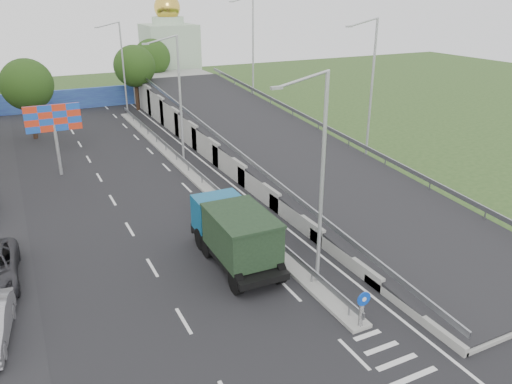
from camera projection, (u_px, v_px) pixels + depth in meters
ground at (395, 361)px, 19.22m from camera, size 160.00×160.00×0.00m
road_surface at (167, 197)px, 34.61m from camera, size 26.00×90.00×0.04m
median at (189, 172)px, 39.13m from camera, size 1.00×44.00×0.20m
overpass_ramp at (273, 140)px, 41.60m from camera, size 10.00×50.00×3.50m
median_guardrail at (188, 164)px, 38.89m from camera, size 0.09×44.00×0.71m
sign_bollard at (362, 309)px, 20.64m from camera, size 0.64×0.23×1.67m
lamp_post_near at (319, 172)px, 22.08m from camera, size 2.74×0.18×10.08m
lamp_post_mid at (178, 95)px, 38.71m from camera, size 2.74×0.18×10.08m
lamp_post_far at (121, 64)px, 55.33m from camera, size 2.74×0.18×10.08m
blue_wall at (80, 99)px, 60.34m from camera, size 30.00×0.50×2.40m
church at (170, 51)px, 71.23m from camera, size 7.00×7.00×13.80m
billboard at (54, 122)px, 37.22m from camera, size 4.00×0.24×5.50m
tree_left_mid at (27, 85)px, 46.41m from camera, size 4.80×4.80×7.60m
tree_median_far at (134, 66)px, 58.01m from camera, size 4.80×4.80×7.60m
tree_ramp_far at (152, 58)px, 65.47m from camera, size 4.80×4.80×7.60m
dump_truck at (235, 232)px, 25.67m from camera, size 2.84×7.10×3.11m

